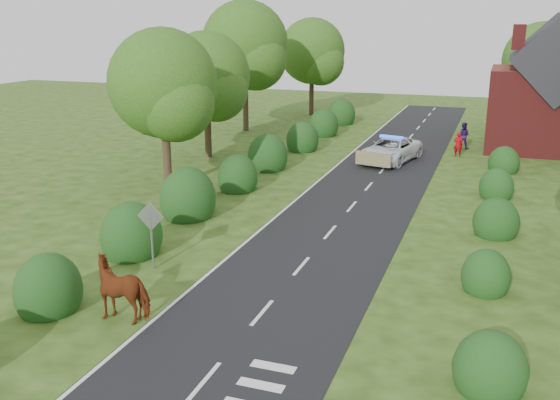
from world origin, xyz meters
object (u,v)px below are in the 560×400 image
at_px(police_van, 391,150).
at_px(pedestrian_purple, 463,136).
at_px(pedestrian_red, 458,144).
at_px(road_sign, 151,226).
at_px(cow, 125,292).

distance_m(police_van, pedestrian_purple, 7.05).
xyz_separation_m(police_van, pedestrian_red, (3.90, 3.04, 0.05)).
bearing_deg(road_sign, pedestrian_red, 69.28).
relative_size(police_van, pedestrian_purple, 3.17).
bearing_deg(police_van, cow, -86.63).
relative_size(pedestrian_red, pedestrian_purple, 0.87).
relative_size(road_sign, pedestrian_purple, 1.36).
bearing_deg(cow, road_sign, -167.37).
bearing_deg(cow, pedestrian_purple, 159.83).
height_order(cow, pedestrian_red, pedestrian_red).
distance_m(road_sign, pedestrian_purple, 27.84).
height_order(road_sign, pedestrian_purple, road_sign).
height_order(road_sign, cow, road_sign).
height_order(police_van, pedestrian_red, police_van).
bearing_deg(road_sign, pedestrian_purple, 71.06).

